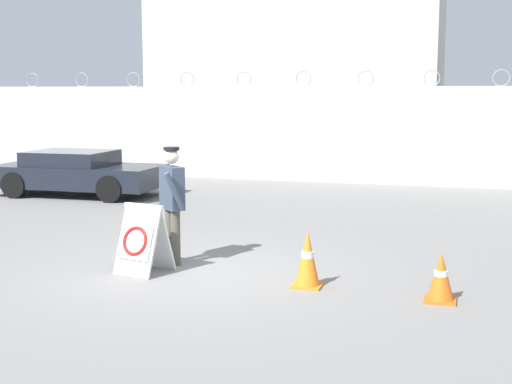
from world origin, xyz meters
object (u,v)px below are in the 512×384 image
security_guard (172,198)px  traffic_cone_mid (441,277)px  barricade_sign (142,239)px  parked_car_front_coupe (77,172)px  traffic_cone_near (308,259)px

security_guard → traffic_cone_mid: (4.12, -0.85, -0.72)m
barricade_sign → traffic_cone_mid: size_ratio=1.62×
barricade_sign → parked_car_front_coupe: 8.50m
security_guard → parked_car_front_coupe: (-5.34, 6.13, -0.44)m
barricade_sign → security_guard: size_ratio=0.56×
barricade_sign → parked_car_front_coupe: parked_car_front_coupe is taller
traffic_cone_mid → parked_car_front_coupe: parked_car_front_coupe is taller
parked_car_front_coupe → traffic_cone_near: bearing=-42.9°
security_guard → parked_car_front_coupe: 8.14m
security_guard → traffic_cone_near: bearing=23.4°
barricade_sign → traffic_cone_near: size_ratio=1.31×
barricade_sign → parked_car_front_coupe: bearing=140.3°
barricade_sign → traffic_cone_near: 2.53m
barricade_sign → traffic_cone_near: (2.52, -0.02, -0.12)m
parked_car_front_coupe → barricade_sign: bearing=-54.1°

